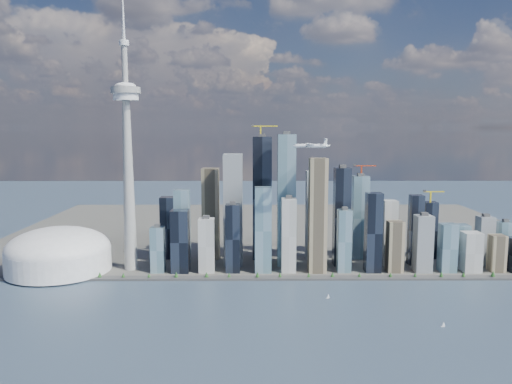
{
  "coord_description": "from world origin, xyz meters",
  "views": [
    {
      "loc": [
        -55.27,
        -661.7,
        283.75
      ],
      "look_at": [
        -50.4,
        260.0,
        164.76
      ],
      "focal_mm": 35.0,
      "sensor_mm": 36.0,
      "label": 1
    }
  ],
  "objects_px": {
    "needle_tower": "(128,153)",
    "airplane": "(311,145)",
    "sailboat_east": "(328,297)",
    "sailboat_west": "(443,325)",
    "dome_stadium": "(59,252)"
  },
  "relations": [
    {
      "from": "sailboat_east",
      "to": "sailboat_west",
      "type": "bearing_deg",
      "value": -47.02
    },
    {
      "from": "needle_tower",
      "to": "dome_stadium",
      "type": "bearing_deg",
      "value": -175.91
    },
    {
      "from": "needle_tower",
      "to": "airplane",
      "type": "xyz_separation_m",
      "value": [
        346.28,
        -98.52,
        17.48
      ]
    },
    {
      "from": "sailboat_west",
      "to": "airplane",
      "type": "bearing_deg",
      "value": 132.25
    },
    {
      "from": "needle_tower",
      "to": "sailboat_east",
      "type": "bearing_deg",
      "value": -24.36
    },
    {
      "from": "airplane",
      "to": "dome_stadium",
      "type": "bearing_deg",
      "value": 168.93
    },
    {
      "from": "airplane",
      "to": "sailboat_west",
      "type": "height_order",
      "value": "airplane"
    },
    {
      "from": "airplane",
      "to": "sailboat_east",
      "type": "xyz_separation_m",
      "value": [
        23.55,
        -68.91,
        -250.61
      ]
    },
    {
      "from": "needle_tower",
      "to": "airplane",
      "type": "height_order",
      "value": "needle_tower"
    },
    {
      "from": "dome_stadium",
      "to": "sailboat_west",
      "type": "bearing_deg",
      "value": -22.96
    },
    {
      "from": "dome_stadium",
      "to": "needle_tower",
      "type": "bearing_deg",
      "value": 4.09
    },
    {
      "from": "needle_tower",
      "to": "sailboat_west",
      "type": "height_order",
      "value": "needle_tower"
    },
    {
      "from": "dome_stadium",
      "to": "sailboat_east",
      "type": "xyz_separation_m",
      "value": [
        509.82,
        -157.43,
        -36.72
      ]
    },
    {
      "from": "sailboat_west",
      "to": "dome_stadium",
      "type": "bearing_deg",
      "value": 157.28
    },
    {
      "from": "sailboat_west",
      "to": "sailboat_east",
      "type": "height_order",
      "value": "sailboat_west"
    }
  ]
}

